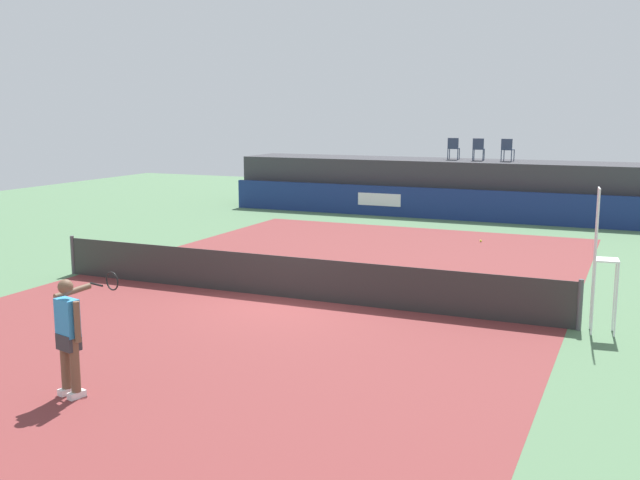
% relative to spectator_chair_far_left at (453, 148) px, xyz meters
% --- Properties ---
extents(ground_plane, '(48.00, 48.00, 0.00)m').
position_rel_spectator_chair_far_left_xyz_m(ground_plane, '(0.05, -12.42, -2.69)').
color(ground_plane, '#4C704C').
extents(court_inner, '(12.00, 22.00, 0.00)m').
position_rel_spectator_chair_far_left_xyz_m(court_inner, '(0.05, -15.42, -2.69)').
color(court_inner, maroon).
rests_on(court_inner, ground).
extents(sponsor_wall, '(18.00, 0.22, 1.20)m').
position_rel_spectator_chair_far_left_xyz_m(sponsor_wall, '(0.04, -1.92, -2.09)').
color(sponsor_wall, navy).
rests_on(sponsor_wall, ground).
extents(spectator_platform, '(18.00, 2.80, 2.20)m').
position_rel_spectator_chair_far_left_xyz_m(spectator_platform, '(0.05, -0.12, -1.59)').
color(spectator_platform, '#38383D').
rests_on(spectator_platform, ground).
extents(spectator_chair_far_left, '(0.47, 0.47, 0.89)m').
position_rel_spectator_chair_far_left_xyz_m(spectator_chair_far_left, '(0.00, 0.00, 0.00)').
color(spectator_chair_far_left, '#2D3D56').
rests_on(spectator_chair_far_left, spectator_platform).
extents(spectator_chair_left, '(0.48, 0.48, 0.89)m').
position_rel_spectator_chair_far_left_xyz_m(spectator_chair_left, '(1.05, -0.13, 0.00)').
color(spectator_chair_left, '#2D3D56').
rests_on(spectator_chair_left, spectator_platform).
extents(spectator_chair_center, '(0.48, 0.48, 0.89)m').
position_rel_spectator_chair_far_left_xyz_m(spectator_chair_center, '(2.19, -0.11, 0.00)').
color(spectator_chair_center, '#2D3D56').
rests_on(spectator_chair_center, spectator_platform).
extents(umpire_chair, '(0.49, 0.49, 2.76)m').
position_rel_spectator_chair_far_left_xyz_m(umpire_chair, '(6.56, -15.43, -1.11)').
color(umpire_chair, white).
rests_on(umpire_chair, ground).
extents(tennis_net, '(12.40, 0.02, 0.95)m').
position_rel_spectator_chair_far_left_xyz_m(tennis_net, '(0.05, -15.42, -2.22)').
color(tennis_net, '#2D2D2D').
rests_on(tennis_net, ground).
extents(net_post_near, '(0.10, 0.10, 1.00)m').
position_rel_spectator_chair_far_left_xyz_m(net_post_near, '(-6.15, -15.42, -2.19)').
color(net_post_near, '#4C4C51').
rests_on(net_post_near, ground).
extents(net_post_far, '(0.10, 0.10, 1.00)m').
position_rel_spectator_chair_far_left_xyz_m(net_post_far, '(6.25, -15.42, -2.19)').
color(net_post_far, '#4C4C51').
rests_on(net_post_far, ground).
extents(tennis_player, '(0.56, 1.23, 1.77)m').
position_rel_spectator_chair_far_left_xyz_m(tennis_player, '(-0.32, -21.92, -1.73)').
color(tennis_player, white).
rests_on(tennis_player, court_inner).
extents(tennis_ball, '(0.07, 0.07, 0.07)m').
position_rel_spectator_chair_far_left_xyz_m(tennis_ball, '(2.53, -6.44, -2.66)').
color(tennis_ball, '#D8EA33').
rests_on(tennis_ball, court_inner).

